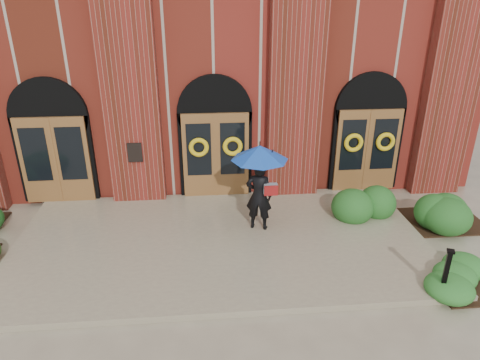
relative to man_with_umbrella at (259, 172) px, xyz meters
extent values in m
plane|color=tan|center=(-0.99, -0.64, -1.71)|extent=(90.00, 90.00, 0.00)
cube|color=#9C9071|center=(-0.99, -0.49, -1.64)|extent=(10.00, 5.30, 0.15)
cube|color=maroon|center=(-0.99, 8.26, 1.79)|extent=(16.00, 12.00, 7.00)
cube|color=black|center=(-3.24, 1.83, -0.06)|extent=(0.40, 0.05, 0.55)
cube|color=maroon|center=(-3.24, 2.09, 1.79)|extent=(1.50, 0.45, 7.00)
cube|color=maroon|center=(1.26, 2.09, 1.79)|extent=(1.50, 0.45, 7.00)
cube|color=maroon|center=(5.76, 2.09, 1.79)|extent=(1.50, 0.45, 7.00)
cube|color=brown|center=(-5.49, 2.07, -0.31)|extent=(1.90, 0.10, 2.50)
cylinder|color=black|center=(-5.49, 2.21, 0.94)|extent=(2.10, 0.22, 2.10)
cube|color=brown|center=(-0.99, 2.07, -0.31)|extent=(1.90, 0.10, 2.50)
cylinder|color=black|center=(-0.99, 2.21, 0.94)|extent=(2.10, 0.22, 2.10)
cube|color=brown|center=(3.51, 2.07, -0.31)|extent=(1.90, 0.10, 2.50)
cylinder|color=black|center=(3.51, 2.21, 0.94)|extent=(2.10, 0.22, 2.10)
torus|color=yellow|center=(-1.47, 1.95, -0.01)|extent=(0.57, 0.13, 0.57)
torus|color=yellow|center=(-0.51, 1.95, -0.01)|extent=(0.57, 0.13, 0.57)
torus|color=yellow|center=(3.03, 1.95, -0.01)|extent=(0.57, 0.13, 0.57)
torus|color=yellow|center=(3.99, 1.95, -0.01)|extent=(0.57, 0.13, 0.57)
imported|color=black|center=(0.00, 0.00, -0.66)|extent=(0.76, 0.61, 1.81)
cone|color=#174AB5|center=(0.00, 0.00, 0.49)|extent=(1.75, 1.75, 0.36)
cylinder|color=black|center=(0.05, -0.05, 0.01)|extent=(0.02, 0.02, 0.60)
cube|color=#A3A7A8|center=(0.26, -0.14, -0.42)|extent=(0.37, 0.26, 0.27)
cube|color=maroon|center=(0.26, -0.24, -0.42)|extent=(0.33, 0.12, 0.27)
cube|color=black|center=(3.31, -2.99, -1.06)|extent=(0.12, 0.12, 0.99)
cube|color=black|center=(3.31, -2.99, -0.55)|extent=(0.18, 0.18, 0.04)
ellipsoid|color=#22571E|center=(4.21, 0.12, -1.27)|extent=(3.45, 1.38, 0.88)
ellipsoid|color=#286424|center=(4.11, -2.64, -1.48)|extent=(1.30, 1.11, 0.46)
camera|label=1|loc=(-1.35, -9.54, 3.98)|focal=32.00mm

